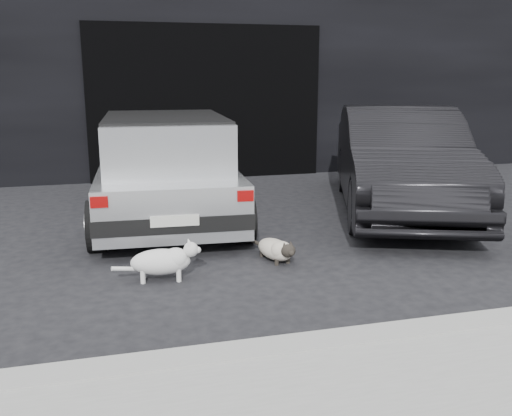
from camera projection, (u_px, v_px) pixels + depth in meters
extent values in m
plane|color=black|center=(183.00, 247.00, 6.03)|extent=(80.00, 80.00, 0.00)
cube|color=black|center=(188.00, 37.00, 11.34)|extent=(34.00, 4.00, 5.00)
cube|color=black|center=(207.00, 103.00, 9.73)|extent=(4.00, 0.10, 2.60)
cube|color=gray|center=(385.00, 339.00, 3.82)|extent=(18.00, 0.25, 0.12)
cube|color=silver|center=(166.00, 184.00, 7.15)|extent=(1.78, 3.60, 0.56)
cube|color=silver|center=(165.00, 141.00, 6.85)|extent=(1.52, 2.42, 0.56)
cube|color=black|center=(165.00, 141.00, 6.85)|extent=(1.52, 2.33, 0.45)
cube|color=black|center=(175.00, 224.00, 5.56)|extent=(1.59, 0.24, 0.16)
cube|color=black|center=(161.00, 169.00, 8.78)|extent=(1.59, 0.24, 0.16)
cube|color=silver|center=(175.00, 221.00, 5.47)|extent=(0.47, 0.04, 0.11)
cube|color=#8C0707|center=(99.00, 202.00, 5.29)|extent=(0.16, 0.04, 0.11)
cube|color=#8C0707|center=(245.00, 196.00, 5.56)|extent=(0.16, 0.04, 0.11)
cube|color=black|center=(164.00, 117.00, 6.79)|extent=(1.50, 2.19, 0.03)
cylinder|color=black|center=(97.00, 226.00, 5.84)|extent=(0.23, 0.55, 0.54)
cylinder|color=slate|center=(86.00, 227.00, 5.82)|extent=(0.04, 0.30, 0.30)
cylinder|color=black|center=(244.00, 219.00, 6.14)|extent=(0.23, 0.55, 0.54)
cylinder|color=slate|center=(253.00, 218.00, 6.16)|extent=(0.04, 0.30, 0.30)
cylinder|color=black|center=(109.00, 182.00, 8.20)|extent=(0.23, 0.55, 0.54)
cylinder|color=slate|center=(101.00, 182.00, 8.18)|extent=(0.04, 0.30, 0.30)
cylinder|color=black|center=(214.00, 178.00, 8.50)|extent=(0.23, 0.55, 0.54)
cylinder|color=slate|center=(221.00, 178.00, 8.52)|extent=(0.04, 0.30, 0.30)
imported|color=black|center=(400.00, 160.00, 7.47)|extent=(2.79, 4.38, 1.36)
ellipsoid|color=beige|center=(275.00, 249.00, 5.61)|extent=(0.36, 0.55, 0.19)
ellipsoid|color=beige|center=(281.00, 250.00, 5.49)|extent=(0.26, 0.26, 0.18)
ellipsoid|color=black|center=(288.00, 251.00, 5.37)|extent=(0.17, 0.15, 0.13)
sphere|color=black|center=(291.00, 253.00, 5.33)|extent=(0.06, 0.06, 0.06)
cone|color=black|center=(291.00, 244.00, 5.39)|extent=(0.06, 0.07, 0.07)
cone|color=black|center=(284.00, 245.00, 5.36)|extent=(0.06, 0.07, 0.07)
cylinder|color=black|center=(288.00, 260.00, 5.53)|extent=(0.04, 0.04, 0.06)
cylinder|color=black|center=(277.00, 262.00, 5.47)|extent=(0.04, 0.04, 0.06)
cylinder|color=black|center=(273.00, 252.00, 5.78)|extent=(0.04, 0.04, 0.06)
cylinder|color=black|center=(262.00, 254.00, 5.72)|extent=(0.04, 0.04, 0.06)
cylinder|color=black|center=(262.00, 245.00, 5.85)|extent=(0.18, 0.25, 0.08)
ellipsoid|color=silver|center=(161.00, 262.00, 5.05)|extent=(0.56, 0.32, 0.23)
ellipsoid|color=silver|center=(176.00, 259.00, 5.06)|extent=(0.25, 0.25, 0.19)
ellipsoid|color=silver|center=(191.00, 249.00, 5.06)|extent=(0.15, 0.16, 0.13)
sphere|color=silver|center=(198.00, 250.00, 5.08)|extent=(0.06, 0.06, 0.06)
cone|color=silver|center=(189.00, 242.00, 5.09)|extent=(0.07, 0.05, 0.07)
cone|color=silver|center=(189.00, 244.00, 5.01)|extent=(0.07, 0.05, 0.07)
cylinder|color=silver|center=(179.00, 269.00, 5.16)|extent=(0.04, 0.04, 0.13)
cylinder|color=silver|center=(179.00, 274.00, 5.03)|extent=(0.04, 0.04, 0.13)
cylinder|color=silver|center=(143.00, 271.00, 5.11)|extent=(0.04, 0.04, 0.13)
cylinder|color=silver|center=(143.00, 276.00, 4.99)|extent=(0.04, 0.04, 0.13)
cylinder|color=silver|center=(128.00, 269.00, 5.02)|extent=(0.29, 0.11, 0.09)
ellipsoid|color=gray|center=(149.00, 261.00, 5.01)|extent=(0.21, 0.17, 0.10)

